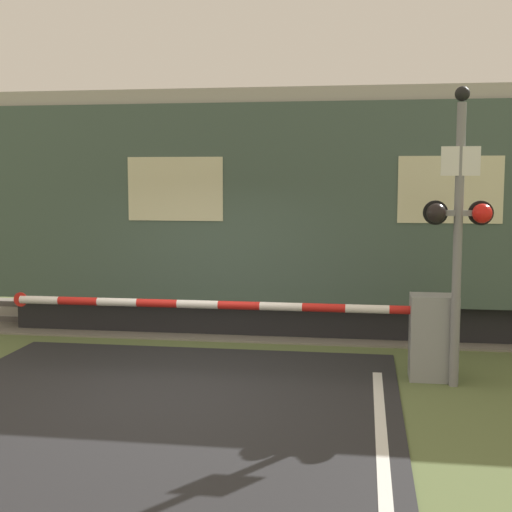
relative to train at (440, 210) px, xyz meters
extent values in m
plane|color=#5B6B3D|center=(-3.60, -4.09, -2.04)|extent=(80.00, 80.00, 0.00)
cube|color=slate|center=(-3.60, 0.00, -2.03)|extent=(36.00, 3.20, 0.03)
cube|color=#595451|center=(-3.60, -0.72, -1.96)|extent=(36.00, 0.08, 0.10)
cube|color=#595451|center=(-3.60, 0.72, -1.96)|extent=(36.00, 0.08, 0.10)
cube|color=black|center=(0.00, 0.00, -1.74)|extent=(14.20, 2.38, 0.60)
cube|color=#42564C|center=(0.00, 0.00, 0.13)|extent=(15.43, 2.80, 3.15)
cube|color=#ADA89E|center=(0.00, 0.00, 1.83)|extent=(15.12, 2.58, 0.24)
cube|color=beige|center=(0.00, -1.41, 0.37)|extent=(1.54, 0.02, 1.01)
cube|color=beige|center=(-4.24, -1.41, 0.37)|extent=(1.54, 0.02, 1.01)
cube|color=gray|center=(-0.36, -3.21, -1.49)|extent=(0.60, 0.44, 1.10)
cylinder|color=gray|center=(-0.36, -3.21, -1.14)|extent=(0.16, 0.16, 0.18)
cylinder|color=red|center=(-0.65, -3.21, -1.14)|extent=(0.56, 0.11, 0.11)
cylinder|color=white|center=(-1.21, -3.21, -1.14)|extent=(0.56, 0.11, 0.11)
cylinder|color=red|center=(-1.77, -3.21, -1.14)|extent=(0.56, 0.11, 0.11)
cylinder|color=white|center=(-2.34, -3.21, -1.14)|extent=(0.56, 0.11, 0.11)
cylinder|color=red|center=(-2.90, -3.21, -1.14)|extent=(0.56, 0.11, 0.11)
cylinder|color=white|center=(-3.47, -3.21, -1.14)|extent=(0.56, 0.11, 0.11)
cylinder|color=red|center=(-4.03, -3.21, -1.14)|extent=(0.56, 0.11, 0.11)
cylinder|color=white|center=(-4.60, -3.21, -1.14)|extent=(0.56, 0.11, 0.11)
cylinder|color=red|center=(-5.16, -3.21, -1.14)|extent=(0.56, 0.11, 0.11)
cylinder|color=white|center=(-5.72, -3.21, -1.14)|extent=(0.56, 0.11, 0.11)
cylinder|color=red|center=(-6.01, -3.21, -1.14)|extent=(0.20, 0.02, 0.20)
cylinder|color=gray|center=(-0.13, -3.48, -0.29)|extent=(0.11, 0.11, 3.49)
cube|color=gray|center=(-0.13, -3.48, 0.12)|extent=(0.66, 0.07, 0.07)
sphere|color=black|center=(-0.40, -3.53, 0.12)|extent=(0.24, 0.24, 0.24)
sphere|color=red|center=(0.14, -3.53, 0.12)|extent=(0.24, 0.24, 0.24)
cylinder|color=black|center=(-0.40, -3.42, 0.12)|extent=(0.30, 0.06, 0.30)
cylinder|color=black|center=(0.14, -3.42, 0.12)|extent=(0.30, 0.06, 0.30)
cube|color=white|center=(-0.13, -3.52, 0.75)|extent=(0.46, 0.02, 0.35)
sphere|color=black|center=(-0.13, -3.48, 1.55)|extent=(0.18, 0.18, 0.18)
camera|label=1|loc=(-1.28, -12.43, 0.57)|focal=50.00mm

